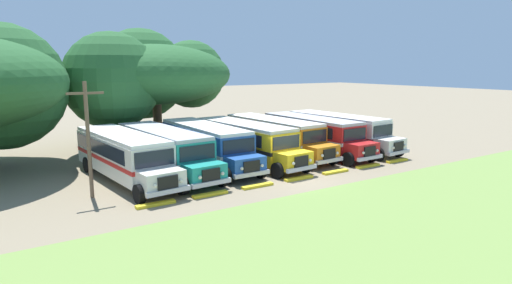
{
  "coord_description": "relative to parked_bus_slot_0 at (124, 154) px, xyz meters",
  "views": [
    {
      "loc": [
        -15.81,
        -20.17,
        6.82
      ],
      "look_at": [
        0.0,
        4.27,
        1.6
      ],
      "focal_mm": 29.9,
      "sensor_mm": 36.0,
      "label": 1
    }
  ],
  "objects": [
    {
      "name": "parked_bus_slot_4",
      "position": [
        11.8,
        0.88,
        0.0
      ],
      "size": [
        3.24,
        10.92,
        2.82
      ],
      "rotation": [
        0.0,
        0.0,
        -1.51
      ],
      "color": "orange",
      "rests_on": "ground_plane"
    },
    {
      "name": "parked_bus_slot_1",
      "position": [
        2.65,
        0.21,
        0.0
      ],
      "size": [
        3.34,
        10.94,
        2.82
      ],
      "rotation": [
        0.0,
        0.0,
        -1.5
      ],
      "color": "teal",
      "rests_on": "ground_plane"
    },
    {
      "name": "utility_pole",
      "position": [
        -2.47,
        -2.65,
        1.68
      ],
      "size": [
        1.8,
        0.2,
        6.06
      ],
      "color": "brown",
      "rests_on": "ground_plane"
    },
    {
      "name": "curb_wheelstop_5",
      "position": [
        14.89,
        -5.73,
        -1.51
      ],
      "size": [
        2.0,
        0.36,
        0.15
      ],
      "primitive_type": "cube",
      "color": "yellow",
      "rests_on": "ground_plane"
    },
    {
      "name": "parked_bus_slot_5",
      "position": [
        14.9,
        0.05,
        0.0
      ],
      "size": [
        2.95,
        10.87,
        2.82
      ],
      "rotation": [
        0.0,
        0.0,
        -1.54
      ],
      "color": "red",
      "rests_on": "ground_plane"
    },
    {
      "name": "parked_bus_slot_6",
      "position": [
        17.81,
        0.16,
        0.0
      ],
      "size": [
        3.3,
        10.93,
        2.82
      ],
      "rotation": [
        0.0,
        0.0,
        -1.5
      ],
      "color": "silver",
      "rests_on": "ground_plane"
    },
    {
      "name": "foreground_grass_strip",
      "position": [
        8.88,
        -13.79,
        -1.58
      ],
      "size": [
        80.0,
        11.58,
        0.01
      ],
      "primitive_type": "cube",
      "color": "olive",
      "rests_on": "ground_plane"
    },
    {
      "name": "curb_wheelstop_2",
      "position": [
        5.88,
        -5.73,
        -1.51
      ],
      "size": [
        2.0,
        0.36,
        0.15
      ],
      "primitive_type": "cube",
      "color": "yellow",
      "rests_on": "ground_plane"
    },
    {
      "name": "ground_plane",
      "position": [
        8.88,
        -5.2,
        -1.58
      ],
      "size": [
        220.0,
        220.0,
        0.0
      ],
      "primitive_type": "plane",
      "color": "#84755B"
    },
    {
      "name": "parked_bus_slot_3",
      "position": [
        8.74,
        0.14,
        0.0
      ],
      "size": [
        3.4,
        10.95,
        2.82
      ],
      "rotation": [
        0.0,
        0.0,
        -1.49
      ],
      "color": "yellow",
      "rests_on": "ground_plane"
    },
    {
      "name": "curb_wheelstop_6",
      "position": [
        17.9,
        -5.73,
        -1.51
      ],
      "size": [
        2.0,
        0.36,
        0.15
      ],
      "primitive_type": "cube",
      "color": "yellow",
      "rests_on": "ground_plane"
    },
    {
      "name": "curb_wheelstop_0",
      "position": [
        -0.13,
        -5.73,
        -1.51
      ],
      "size": [
        2.0,
        0.36,
        0.15
      ],
      "primitive_type": "cube",
      "color": "yellow",
      "rests_on": "ground_plane"
    },
    {
      "name": "curb_wheelstop_4",
      "position": [
        11.89,
        -5.73,
        -1.51
      ],
      "size": [
        2.0,
        0.36,
        0.15
      ],
      "primitive_type": "cube",
      "color": "yellow",
      "rests_on": "ground_plane"
    },
    {
      "name": "curb_wheelstop_1",
      "position": [
        2.87,
        -5.73,
        -1.51
      ],
      "size": [
        2.0,
        0.36,
        0.15
      ],
      "primitive_type": "cube",
      "color": "yellow",
      "rests_on": "ground_plane"
    },
    {
      "name": "broad_shade_tree",
      "position": [
        5.52,
        11.34,
        4.39
      ],
      "size": [
        15.03,
        13.9,
        10.25
      ],
      "color": "brown",
      "rests_on": "ground_plane"
    },
    {
      "name": "parked_bus_slot_0",
      "position": [
        0.0,
        0.0,
        0.0
      ],
      "size": [
        3.58,
        10.98,
        2.82
      ],
      "rotation": [
        0.0,
        0.0,
        -1.47
      ],
      "color": "silver",
      "rests_on": "ground_plane"
    },
    {
      "name": "curb_wheelstop_3",
      "position": [
        8.88,
        -5.73,
        -1.51
      ],
      "size": [
        2.0,
        0.36,
        0.15
      ],
      "primitive_type": "cube",
      "color": "yellow",
      "rests_on": "ground_plane"
    },
    {
      "name": "parked_bus_slot_2",
      "position": [
        5.86,
        0.67,
        0.0
      ],
      "size": [
        2.77,
        10.85,
        2.82
      ],
      "rotation": [
        0.0,
        0.0,
        -1.56
      ],
      "color": "#23519E",
      "rests_on": "ground_plane"
    }
  ]
}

